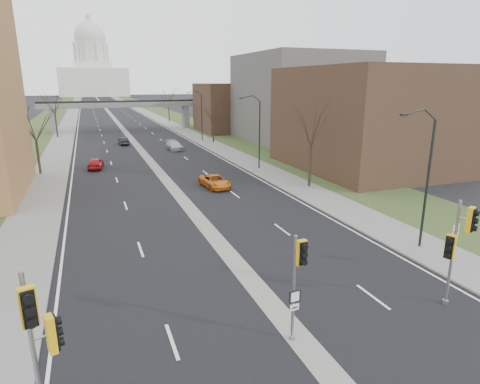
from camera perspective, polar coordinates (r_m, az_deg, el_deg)
ground at (r=17.62m, az=9.05°, el=-20.50°), size 700.00×700.00×0.00m
road_surface at (r=162.75m, az=-18.38°, el=10.98°), size 20.00×600.00×0.01m
median_strip at (r=162.75m, az=-18.38°, el=10.98°), size 1.20×600.00×0.02m
sidewalk_right at (r=163.73m, az=-14.11°, el=11.33°), size 4.00×600.00×0.12m
sidewalk_left at (r=162.64m, az=-22.66°, el=10.60°), size 4.00×600.00×0.12m
grass_verge_right at (r=164.55m, az=-12.00°, el=11.47°), size 8.00×600.00×0.10m
grass_verge_left at (r=162.92m, az=-24.80°, el=10.38°), size 8.00×600.00×0.10m
commercial_block_near at (r=51.23m, az=17.48°, el=9.89°), size 16.00×20.00×12.00m
commercial_block_mid at (r=73.41m, az=8.39°, el=13.04°), size 18.00×22.00×15.00m
commercial_block_far at (r=87.51m, az=-1.03°, el=11.90°), size 14.00×14.00×10.00m
pedestrian_bridge at (r=92.71m, az=-16.40°, el=11.40°), size 34.00×3.00×6.45m
capitol at (r=332.44m, az=-20.20°, el=15.90°), size 48.00×42.00×55.75m
streetlight_near at (r=26.12m, az=24.50°, el=6.70°), size 2.61×0.20×8.70m
streetlight_mid at (r=48.04m, az=1.92°, el=11.40°), size 2.61×0.20×8.70m
streetlight_far at (r=72.70m, az=-6.15°, el=12.66°), size 2.61×0.20×8.70m
tree_left_b at (r=50.73m, az=-27.32°, el=9.11°), size 6.75×6.75×8.81m
tree_left_c at (r=84.50m, az=-25.02°, el=11.78°), size 7.65×7.65×9.99m
tree_right_a at (r=40.03m, az=10.21°, el=9.92°), size 7.20×7.20×9.40m
tree_right_b at (r=70.42m, az=-3.88°, el=11.70°), size 6.30×6.30×8.22m
tree_right_c at (r=109.23m, az=-10.19°, el=13.43°), size 7.65×7.65×9.99m
signal_pole_left at (r=13.23m, az=-26.67°, el=-17.36°), size 0.89×1.14×5.30m
signal_pole_median at (r=15.96m, az=8.26°, el=-11.12°), size 0.53×0.75×4.59m
signal_pole_right at (r=20.69m, az=28.59°, el=-6.00°), size 1.19×0.86×5.19m
speed_limit_sign at (r=24.75m, az=28.13°, el=-5.96°), size 0.59×0.18×2.79m
car_left_near at (r=52.25m, az=-19.85°, el=3.89°), size 2.17×4.30×1.40m
car_left_far at (r=71.25m, az=-16.26°, el=6.97°), size 1.64×3.87×1.24m
car_right_near at (r=40.42m, az=-3.60°, el=1.54°), size 2.58×4.77×1.27m
car_right_mid at (r=64.02m, az=-9.32°, el=6.55°), size 2.25×4.85×1.37m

